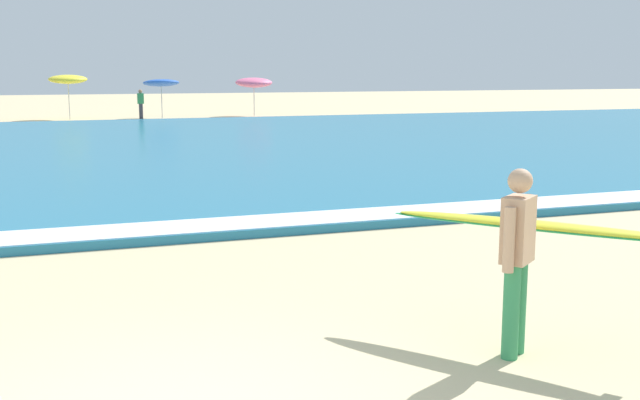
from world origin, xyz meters
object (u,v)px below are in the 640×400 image
beach_umbrella_3 (161,83)px  beach_umbrella_4 (254,83)px  beach_umbrella_2 (68,79)px  surfer_with_board (527,240)px  beachgoer_near_row_left (141,104)px

beach_umbrella_3 → beach_umbrella_4: (5.22, 0.29, -0.01)m
beach_umbrella_2 → beach_umbrella_3: size_ratio=1.10×
surfer_with_board → beach_umbrella_4: (6.74, 36.32, 0.84)m
surfer_with_board → beach_umbrella_2: beach_umbrella_2 is taller
beach_umbrella_2 → beachgoer_near_row_left: 4.06m
beach_umbrella_3 → beachgoer_near_row_left: size_ratio=1.37×
beach_umbrella_2 → beach_umbrella_4: 9.98m
beach_umbrella_3 → surfer_with_board: bearing=-92.4°
beach_umbrella_2 → beach_umbrella_4: beach_umbrella_2 is taller
beach_umbrella_3 → beach_umbrella_4: bearing=3.1°
surfer_with_board → beach_umbrella_2: 36.67m
beach_umbrella_4 → beach_umbrella_3: bearing=-176.9°
beach_umbrella_2 → beachgoer_near_row_left: beach_umbrella_2 is taller
beach_umbrella_4 → beachgoer_near_row_left: bearing=-167.8°
surfer_with_board → beach_umbrella_3: size_ratio=1.19×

